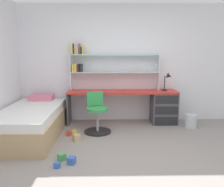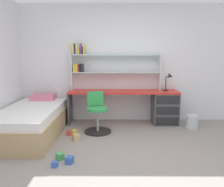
% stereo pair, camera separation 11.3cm
% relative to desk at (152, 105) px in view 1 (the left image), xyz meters
% --- Properties ---
extents(ground_plane, '(5.54, 5.42, 0.02)m').
position_rel_desk_xyz_m(ground_plane, '(-0.62, -1.93, -0.42)').
color(ground_plane, gray).
extents(room_shell, '(5.54, 5.42, 2.56)m').
position_rel_desk_xyz_m(room_shell, '(-1.76, -0.80, 0.87)').
color(room_shell, silver).
rests_on(room_shell, ground_plane).
extents(desk, '(2.34, 0.51, 0.71)m').
position_rel_desk_xyz_m(desk, '(0.00, 0.00, 0.00)').
color(desk, red).
rests_on(desk, ground_plane).
extents(bookshelf_hutch, '(1.92, 0.22, 1.01)m').
position_rel_desk_xyz_m(bookshelf_hutch, '(-1.06, 0.14, 0.88)').
color(bookshelf_hutch, silver).
rests_on(bookshelf_hutch, desk).
extents(desk_lamp, '(0.20, 0.17, 0.38)m').
position_rel_desk_xyz_m(desk_lamp, '(0.34, 0.00, 0.56)').
color(desk_lamp, black).
rests_on(desk_lamp, desk).
extents(swivel_chair, '(0.52, 0.52, 0.77)m').
position_rel_desk_xyz_m(swivel_chair, '(-1.16, -0.58, -0.11)').
color(swivel_chair, black).
rests_on(swivel_chair, ground_plane).
extents(bed_platform, '(1.02, 2.06, 0.64)m').
position_rel_desk_xyz_m(bed_platform, '(-2.36, -0.76, -0.15)').
color(bed_platform, tan).
rests_on(bed_platform, ground_plane).
extents(waste_bin, '(0.24, 0.24, 0.28)m').
position_rel_desk_xyz_m(waste_bin, '(0.75, -0.35, -0.27)').
color(waste_bin, silver).
rests_on(waste_bin, ground_plane).
extents(toy_block_red_0, '(0.09, 0.09, 0.08)m').
position_rel_desk_xyz_m(toy_block_red_0, '(-1.68, -0.79, -0.37)').
color(toy_block_red_0, red).
rests_on(toy_block_red_0, ground_plane).
extents(toy_block_green_1, '(0.14, 0.14, 0.10)m').
position_rel_desk_xyz_m(toy_block_green_1, '(-1.61, -1.82, -0.36)').
color(toy_block_green_1, '#479E51').
rests_on(toy_block_green_1, ground_plane).
extents(toy_block_natural_2, '(0.15, 0.15, 0.11)m').
position_rel_desk_xyz_m(toy_block_natural_2, '(-1.50, -1.05, -0.36)').
color(toy_block_natural_2, tan).
rests_on(toy_block_natural_2, ground_plane).
extents(toy_block_blue_3, '(0.09, 0.09, 0.07)m').
position_rel_desk_xyz_m(toy_block_blue_3, '(-1.63, -2.04, -0.37)').
color(toy_block_blue_3, '#3860B7').
rests_on(toy_block_blue_3, ground_plane).
extents(toy_block_yellow_4, '(0.10, 0.10, 0.08)m').
position_rel_desk_xyz_m(toy_block_yellow_4, '(-1.58, -0.72, -0.37)').
color(toy_block_yellow_4, gold).
rests_on(toy_block_yellow_4, ground_plane).
extents(toy_block_blue_5, '(0.12, 0.12, 0.10)m').
position_rel_desk_xyz_m(toy_block_blue_5, '(-1.45, -1.93, -0.36)').
color(toy_block_blue_5, '#3860B7').
rests_on(toy_block_blue_5, ground_plane).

